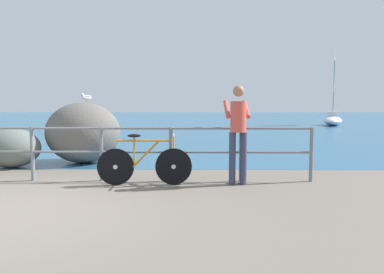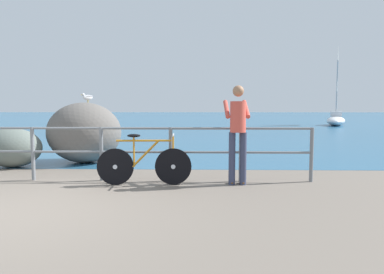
{
  "view_description": "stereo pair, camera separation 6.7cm",
  "coord_description": "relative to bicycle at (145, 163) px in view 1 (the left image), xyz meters",
  "views": [
    {
      "loc": [
        2.5,
        -4.53,
        1.4
      ],
      "look_at": [
        2.37,
        2.43,
        0.8
      ],
      "focal_mm": 32.83,
      "sensor_mm": 36.0,
      "label": 1
    },
    {
      "loc": [
        2.56,
        -4.53,
        1.4
      ],
      "look_at": [
        2.37,
        2.43,
        0.8
      ],
      "focal_mm": 32.83,
      "sensor_mm": 36.0,
      "label": 2
    }
  ],
  "objects": [
    {
      "name": "ground_plane",
      "position": [
        -1.54,
        18.32,
        -0.44
      ],
      "size": [
        120.0,
        120.0,
        0.1
      ],
      "primitive_type": "cube",
      "color": "#6B6056"
    },
    {
      "name": "breakwater_boulder_main",
      "position": [
        -1.93,
        2.51,
        0.37
      ],
      "size": [
        1.84,
        1.63,
        1.51
      ],
      "color": "#605B56",
      "rests_on": "ground"
    },
    {
      "name": "breakwater_boulder_left",
      "position": [
        -3.38,
        1.77,
        0.07
      ],
      "size": [
        1.37,
        1.0,
        0.91
      ],
      "color": "slate",
      "rests_on": "ground"
    },
    {
      "name": "sea_surface",
      "position": [
        -1.54,
        46.55,
        -0.39
      ],
      "size": [
        120.0,
        90.0,
        0.01
      ],
      "primitive_type": "cube",
      "color": "#285B7F",
      "rests_on": "ground_plane"
    },
    {
      "name": "sailboat",
      "position": [
        11.33,
        21.0,
        0.32
      ],
      "size": [
        2.8,
        4.57,
        6.16
      ],
      "rotation": [
        0.0,
        0.0,
        4.34
      ],
      "color": "white",
      "rests_on": "sea_surface"
    },
    {
      "name": "promenade_railing",
      "position": [
        -1.54,
        0.35,
        0.25
      ],
      "size": [
        9.31,
        0.07,
        1.02
      ],
      "color": "slate",
      "rests_on": "ground_plane"
    },
    {
      "name": "person_at_railing",
      "position": [
        1.67,
        0.07,
        0.6
      ],
      "size": [
        0.46,
        0.64,
        1.78
      ],
      "rotation": [
        0.0,
        0.0,
        1.61
      ],
      "color": "#333851",
      "rests_on": "ground_plane"
    },
    {
      "name": "seagull",
      "position": [
        -1.85,
        2.6,
        1.26
      ],
      "size": [
        0.29,
        0.29,
        0.23
      ],
      "rotation": [
        0.0,
        0.0,
        3.94
      ],
      "color": "gold",
      "rests_on": "breakwater_boulder_main"
    },
    {
      "name": "bicycle",
      "position": [
        0.0,
        0.0,
        0.0
      ],
      "size": [
        1.7,
        0.48,
        0.92
      ],
      "rotation": [
        0.0,
        0.0,
        0.05
      ],
      "color": "black",
      "rests_on": "ground_plane"
    }
  ]
}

